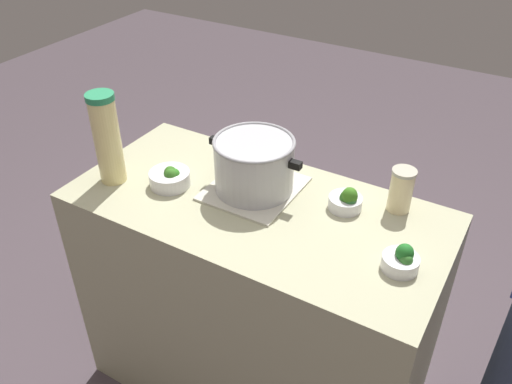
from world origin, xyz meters
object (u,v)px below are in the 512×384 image
(broccoli_bowl_center, at_px, (170,178))
(broccoli_bowl_back, at_px, (347,201))
(broccoli_bowl_front, at_px, (402,259))
(lemonade_pitcher, at_px, (107,138))
(cooking_pot, at_px, (254,164))
(mason_jar, at_px, (401,190))

(broccoli_bowl_center, distance_m, broccoli_bowl_back, 0.59)
(broccoli_bowl_front, relative_size, broccoli_bowl_center, 0.75)
(lemonade_pitcher, xyz_separation_m, broccoli_bowl_front, (1.00, 0.07, -0.13))
(cooking_pot, relative_size, broccoli_bowl_center, 2.44)
(lemonade_pitcher, relative_size, broccoli_bowl_back, 2.96)
(cooking_pot, distance_m, lemonade_pitcher, 0.49)
(broccoli_bowl_front, bearing_deg, cooking_pot, 166.97)
(broccoli_bowl_center, relative_size, broccoli_bowl_back, 1.28)
(lemonade_pitcher, bearing_deg, broccoli_bowl_front, 3.77)
(cooking_pot, xyz_separation_m, lemonade_pitcher, (-0.45, -0.19, 0.06))
(mason_jar, height_order, broccoli_bowl_back, mason_jar)
(mason_jar, distance_m, broccoli_bowl_front, 0.29)
(cooking_pot, distance_m, broccoli_bowl_center, 0.29)
(cooking_pot, bearing_deg, broccoli_bowl_front, -13.03)
(cooking_pot, bearing_deg, broccoli_bowl_center, -154.54)
(lemonade_pitcher, height_order, mason_jar, lemonade_pitcher)
(cooking_pot, bearing_deg, lemonade_pitcher, -156.86)
(mason_jar, distance_m, broccoli_bowl_back, 0.17)
(broccoli_bowl_front, bearing_deg, broccoli_bowl_center, 179.72)
(lemonade_pitcher, bearing_deg, cooking_pot, 23.14)
(lemonade_pitcher, distance_m, broccoli_bowl_center, 0.24)
(mason_jar, height_order, broccoli_bowl_front, mason_jar)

